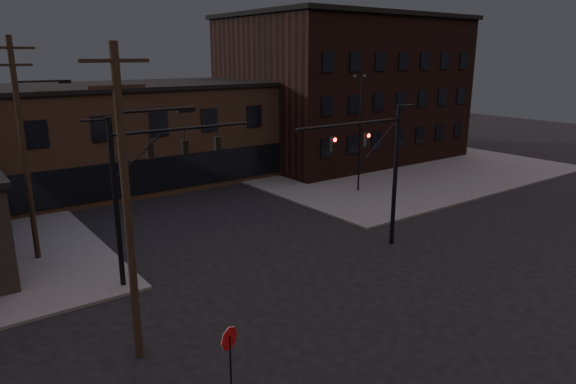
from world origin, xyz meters
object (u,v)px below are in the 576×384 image
(traffic_signal_far, at_px, (142,180))
(parked_car_lot_b, at_px, (325,161))
(traffic_signal_near, at_px, (382,162))
(stop_sign, at_px, (230,346))
(parked_car_lot_a, at_px, (340,162))
(car_crossing, at_px, (210,171))

(traffic_signal_far, distance_m, parked_car_lot_b, 27.09)
(traffic_signal_near, relative_size, traffic_signal_far, 1.00)
(stop_sign, distance_m, parked_car_lot_a, 33.53)
(parked_car_lot_b, bearing_deg, traffic_signal_far, 110.71)
(traffic_signal_near, height_order, stop_sign, traffic_signal_near)
(traffic_signal_far, xyz_separation_m, parked_car_lot_b, (22.91, 13.84, -4.16))
(parked_car_lot_a, relative_size, parked_car_lot_b, 0.90)
(stop_sign, xyz_separation_m, parked_car_lot_b, (24.20, 23.83, -1.00))
(traffic_signal_far, bearing_deg, car_crossing, 53.83)
(traffic_signal_near, relative_size, stop_sign, 3.23)
(stop_sign, distance_m, parked_car_lot_b, 33.97)
(parked_car_lot_b, distance_m, car_crossing, 11.07)
(traffic_signal_far, relative_size, stop_sign, 3.23)
(parked_car_lot_b, relative_size, car_crossing, 1.06)
(traffic_signal_near, bearing_deg, car_crossing, 89.59)
(traffic_signal_near, xyz_separation_m, traffic_signal_far, (-12.07, 3.50, 0.08))
(parked_car_lot_a, bearing_deg, parked_car_lot_b, 34.93)
(traffic_signal_near, distance_m, stop_sign, 15.17)
(traffic_signal_far, height_order, parked_car_lot_a, traffic_signal_far)
(stop_sign, height_order, parked_car_lot_a, stop_sign)
(traffic_signal_far, bearing_deg, traffic_signal_near, -16.17)
(stop_sign, relative_size, parked_car_lot_b, 0.52)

